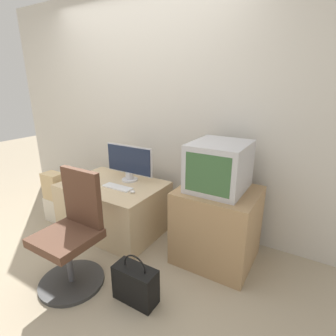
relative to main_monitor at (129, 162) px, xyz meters
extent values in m
plane|color=tan|center=(-0.03, -0.95, -0.77)|extent=(12.00, 12.00, 0.00)
cube|color=beige|center=(-0.03, 0.38, 0.53)|extent=(4.40, 0.05, 2.60)
cube|color=#CCB289|center=(-0.10, -0.17, -0.49)|extent=(1.08, 0.77, 0.55)
cube|color=#A37F56|center=(1.08, -0.08, -0.41)|extent=(0.69, 0.62, 0.70)
cylinder|color=silver|center=(0.00, 0.00, -0.20)|extent=(0.18, 0.18, 0.02)
cylinder|color=silver|center=(0.00, 0.00, -0.15)|extent=(0.09, 0.09, 0.08)
cube|color=silver|center=(0.00, 0.00, 0.03)|extent=(0.61, 0.01, 0.32)
cube|color=#19233D|center=(0.00, 0.00, 0.03)|extent=(0.58, 0.02, 0.29)
cube|color=white|center=(0.03, -0.24, -0.21)|extent=(0.34, 0.12, 0.01)
ellipsoid|color=silver|center=(0.25, -0.27, -0.20)|extent=(0.06, 0.04, 0.03)
cube|color=#B7B7BC|center=(1.06, -0.05, 0.15)|extent=(0.47, 0.53, 0.42)
cube|color=#335B33|center=(1.06, -0.31, 0.15)|extent=(0.38, 0.01, 0.33)
cylinder|color=#333333|center=(0.18, -1.03, -0.75)|extent=(0.53, 0.53, 0.03)
cylinder|color=#4C4C51|center=(0.18, -1.03, -0.55)|extent=(0.05, 0.05, 0.37)
cube|color=#513323|center=(0.18, -1.03, -0.33)|extent=(0.44, 0.44, 0.07)
cube|color=#513323|center=(0.18, -0.83, -0.05)|extent=(0.40, 0.05, 0.48)
cube|color=beige|center=(-0.84, -0.39, -0.62)|extent=(0.26, 0.18, 0.29)
cube|color=#D1B27F|center=(-0.84, -0.39, -0.32)|extent=(0.24, 0.16, 0.31)
cube|color=black|center=(0.75, -0.89, -0.62)|extent=(0.34, 0.16, 0.29)
torus|color=black|center=(0.75, -0.89, -0.46)|extent=(0.20, 0.01, 0.20)
camera|label=1|loc=(1.80, -2.15, 0.85)|focal=28.00mm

